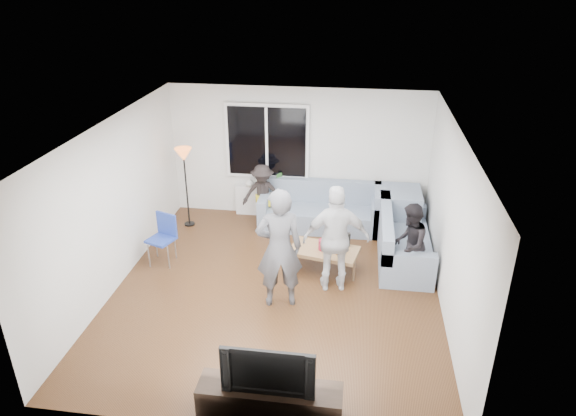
# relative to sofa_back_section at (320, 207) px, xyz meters

# --- Properties ---
(floor) EXTENTS (5.00, 5.50, 0.04)m
(floor) POSITION_rel_sofa_back_section_xyz_m (-0.48, -2.27, -0.45)
(floor) COLOR #56351C
(floor) RESTS_ON ground
(ceiling) EXTENTS (5.00, 5.50, 0.04)m
(ceiling) POSITION_rel_sofa_back_section_xyz_m (-0.48, -2.27, 2.20)
(ceiling) COLOR white
(ceiling) RESTS_ON ground
(wall_back) EXTENTS (5.00, 0.04, 2.60)m
(wall_back) POSITION_rel_sofa_back_section_xyz_m (-0.48, 0.50, 0.88)
(wall_back) COLOR silver
(wall_back) RESTS_ON ground
(wall_front) EXTENTS (5.00, 0.04, 2.60)m
(wall_front) POSITION_rel_sofa_back_section_xyz_m (-0.48, -5.04, 0.88)
(wall_front) COLOR silver
(wall_front) RESTS_ON ground
(wall_left) EXTENTS (0.04, 5.50, 2.60)m
(wall_left) POSITION_rel_sofa_back_section_xyz_m (-3.00, -2.27, 0.88)
(wall_left) COLOR silver
(wall_left) RESTS_ON ground
(wall_right) EXTENTS (0.04, 5.50, 2.60)m
(wall_right) POSITION_rel_sofa_back_section_xyz_m (2.04, -2.27, 0.88)
(wall_right) COLOR silver
(wall_right) RESTS_ON ground
(window_frame) EXTENTS (1.62, 0.06, 1.47)m
(window_frame) POSITION_rel_sofa_back_section_xyz_m (-1.08, 0.42, 1.12)
(window_frame) COLOR white
(window_frame) RESTS_ON wall_back
(window_glass) EXTENTS (1.50, 0.02, 1.35)m
(window_glass) POSITION_rel_sofa_back_section_xyz_m (-1.08, 0.38, 1.12)
(window_glass) COLOR black
(window_glass) RESTS_ON window_frame
(window_mullion) EXTENTS (0.05, 0.03, 1.35)m
(window_mullion) POSITION_rel_sofa_back_section_xyz_m (-1.08, 0.37, 1.12)
(window_mullion) COLOR white
(window_mullion) RESTS_ON window_frame
(radiator) EXTENTS (1.30, 0.12, 0.62)m
(radiator) POSITION_rel_sofa_back_section_xyz_m (-1.08, 0.38, -0.11)
(radiator) COLOR silver
(radiator) RESTS_ON floor
(potted_plant) EXTENTS (0.21, 0.18, 0.34)m
(potted_plant) POSITION_rel_sofa_back_section_xyz_m (-0.86, 0.35, 0.37)
(potted_plant) COLOR #34702C
(potted_plant) RESTS_ON radiator
(vase) EXTENTS (0.18, 0.18, 0.17)m
(vase) POSITION_rel_sofa_back_section_xyz_m (-1.44, 0.35, 0.28)
(vase) COLOR silver
(vase) RESTS_ON radiator
(sofa_back_section) EXTENTS (2.30, 0.85, 0.85)m
(sofa_back_section) POSITION_rel_sofa_back_section_xyz_m (0.00, 0.00, 0.00)
(sofa_back_section) COLOR slate
(sofa_back_section) RESTS_ON floor
(sofa_right_section) EXTENTS (2.00, 0.85, 0.85)m
(sofa_right_section) POSITION_rel_sofa_back_section_xyz_m (1.54, -1.01, 0.00)
(sofa_right_section) COLOR slate
(sofa_right_section) RESTS_ON floor
(sofa_corner) EXTENTS (0.85, 0.85, 0.85)m
(sofa_corner) POSITION_rel_sofa_back_section_xyz_m (1.44, 0.00, 0.00)
(sofa_corner) COLOR slate
(sofa_corner) RESTS_ON floor
(cushion_yellow) EXTENTS (0.46, 0.42, 0.14)m
(cushion_yellow) POSITION_rel_sofa_back_section_xyz_m (-1.04, -0.02, 0.09)
(cushion_yellow) COLOR gold
(cushion_yellow) RESTS_ON sofa_back_section
(cushion_red) EXTENTS (0.43, 0.38, 0.13)m
(cushion_red) POSITION_rel_sofa_back_section_xyz_m (-0.99, 0.06, 0.09)
(cushion_red) COLOR maroon
(cushion_red) RESTS_ON sofa_back_section
(coffee_table) EXTENTS (1.20, 0.81, 0.40)m
(coffee_table) POSITION_rel_sofa_back_section_xyz_m (0.21, -1.58, -0.22)
(coffee_table) COLOR #926A46
(coffee_table) RESTS_ON floor
(pitcher) EXTENTS (0.17, 0.17, 0.17)m
(pitcher) POSITION_rel_sofa_back_section_xyz_m (0.19, -1.58, 0.06)
(pitcher) COLOR maroon
(pitcher) RESTS_ON coffee_table
(side_chair) EXTENTS (0.51, 0.51, 0.86)m
(side_chair) POSITION_rel_sofa_back_section_xyz_m (-2.53, -1.71, 0.01)
(side_chair) COLOR #223994
(side_chair) RESTS_ON floor
(floor_lamp) EXTENTS (0.32, 0.32, 1.56)m
(floor_lamp) POSITION_rel_sofa_back_section_xyz_m (-2.53, -0.27, 0.36)
(floor_lamp) COLOR orange
(floor_lamp) RESTS_ON floor
(player_left) EXTENTS (0.77, 0.60, 1.86)m
(player_left) POSITION_rel_sofa_back_section_xyz_m (-0.38, -2.59, 0.51)
(player_left) COLOR #48494D
(player_left) RESTS_ON floor
(player_right) EXTENTS (1.07, 0.58, 1.73)m
(player_right) POSITION_rel_sofa_back_section_xyz_m (0.41, -2.06, 0.44)
(player_right) COLOR silver
(player_right) RESTS_ON floor
(spectator_right) EXTENTS (0.62, 0.74, 1.34)m
(spectator_right) POSITION_rel_sofa_back_section_xyz_m (1.54, -1.71, 0.25)
(spectator_right) COLOR black
(spectator_right) RESTS_ON floor
(spectator_back) EXTENTS (0.81, 0.50, 1.21)m
(spectator_back) POSITION_rel_sofa_back_section_xyz_m (-1.12, 0.03, 0.18)
(spectator_back) COLOR black
(spectator_back) RESTS_ON floor
(tv_console) EXTENTS (1.60, 0.40, 0.44)m
(tv_console) POSITION_rel_sofa_back_section_xyz_m (-0.14, -4.77, -0.20)
(tv_console) COLOR #302018
(tv_console) RESTS_ON floor
(television) EXTENTS (1.02, 0.13, 0.58)m
(television) POSITION_rel_sofa_back_section_xyz_m (-0.14, -4.77, 0.31)
(television) COLOR black
(television) RESTS_ON tv_console
(bottle_d) EXTENTS (0.07, 0.07, 0.25)m
(bottle_d) POSITION_rel_sofa_back_section_xyz_m (0.44, -1.70, 0.10)
(bottle_d) COLOR #F7A215
(bottle_d) RESTS_ON coffee_table
(bottle_c) EXTENTS (0.07, 0.07, 0.17)m
(bottle_c) POSITION_rel_sofa_back_section_xyz_m (0.30, -1.40, 0.06)
(bottle_c) COLOR black
(bottle_c) RESTS_ON coffee_table
(bottle_e) EXTENTS (0.07, 0.07, 0.24)m
(bottle_e) POSITION_rel_sofa_back_section_xyz_m (0.59, -1.41, 0.09)
(bottle_e) COLOR black
(bottle_e) RESTS_ON coffee_table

